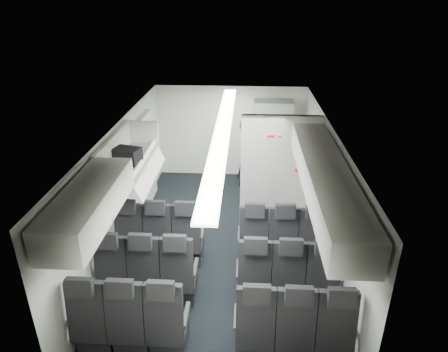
# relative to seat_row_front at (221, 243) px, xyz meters

# --- Properties ---
(cabin_shell) EXTENTS (3.41, 6.01, 2.16)m
(cabin_shell) POSITION_rel_seat_row_front_xyz_m (0.00, 0.53, 0.72)
(cabin_shell) COLOR black
(cabin_shell) RESTS_ON ground
(seat_row_front) EXTENTS (3.33, 0.56, 1.24)m
(seat_row_front) POSITION_rel_seat_row_front_xyz_m (0.00, 0.00, 0.00)
(seat_row_front) COLOR black
(seat_row_front) RESTS_ON cabin_shell
(seat_row_mid) EXTENTS (3.33, 0.56, 1.24)m
(seat_row_mid) POSITION_rel_seat_row_front_xyz_m (0.00, -0.90, 0.00)
(seat_row_mid) COLOR black
(seat_row_mid) RESTS_ON cabin_shell
(seat_row_rear) EXTENTS (3.33, 0.56, 1.24)m
(seat_row_rear) POSITION_rel_seat_row_front_xyz_m (0.00, -1.80, 0.00)
(seat_row_rear) COLOR black
(seat_row_rear) RESTS_ON cabin_shell
(overhead_bin_left_rear) EXTENTS (0.53, 1.80, 0.40)m
(overhead_bin_left_rear) POSITION_rel_seat_row_front_xyz_m (-1.40, -1.47, 1.46)
(overhead_bin_left_rear) COLOR white
(overhead_bin_left_rear) RESTS_ON cabin_shell
(overhead_bin_left_front_open) EXTENTS (0.64, 1.70, 0.72)m
(overhead_bin_left_front_open) POSITION_rel_seat_row_front_xyz_m (-1.44, 0.28, 1.33)
(overhead_bin_left_front_open) COLOR #9E9E93
(overhead_bin_left_front_open) RESTS_ON cabin_shell
(overhead_bin_right_rear) EXTENTS (0.53, 1.80, 0.40)m
(overhead_bin_right_rear) POSITION_rel_seat_row_front_xyz_m (1.40, -1.47, 1.46)
(overhead_bin_right_rear) COLOR white
(overhead_bin_right_rear) RESTS_ON cabin_shell
(overhead_bin_right_front) EXTENTS (0.53, 1.70, 0.40)m
(overhead_bin_right_front) POSITION_rel_seat_row_front_xyz_m (1.40, 0.28, 1.46)
(overhead_bin_right_front) COLOR white
(overhead_bin_right_front) RESTS_ON cabin_shell
(bulkhead_partition) EXTENTS (1.40, 0.15, 2.13)m
(bulkhead_partition) POSITION_rel_seat_row_front_xyz_m (0.98, 1.33, 0.67)
(bulkhead_partition) COLOR silver
(bulkhead_partition) RESTS_ON cabin_shell
(galley_unit) EXTENTS (0.85, 0.52, 1.90)m
(galley_unit) POSITION_rel_seat_row_front_xyz_m (0.95, 3.25, 0.55)
(galley_unit) COLOR #939399
(galley_unit) RESTS_ON cabin_shell
(boarding_door) EXTENTS (0.12, 1.27, 1.86)m
(boarding_door) POSITION_rel_seat_row_front_xyz_m (-1.64, 2.09, 0.55)
(boarding_door) COLOR silver
(boarding_door) RESTS_ON cabin_shell
(flight_attendant) EXTENTS (0.63, 0.75, 1.74)m
(flight_attendant) POSITION_rel_seat_row_front_xyz_m (0.43, 2.36, 0.46)
(flight_attendant) COLOR black
(flight_attendant) RESTS_ON ground
(carry_on_bag) EXTENTS (0.45, 0.37, 0.23)m
(carry_on_bag) POSITION_rel_seat_row_front_xyz_m (-1.42, 0.17, 1.40)
(carry_on_bag) COLOR black
(carry_on_bag) RESTS_ON overhead_bin_left_front_open
(papers) EXTENTS (0.21, 0.04, 0.14)m
(papers) POSITION_rel_seat_row_front_xyz_m (0.62, 2.31, 0.66)
(papers) COLOR white
(papers) RESTS_ON flight_attendant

